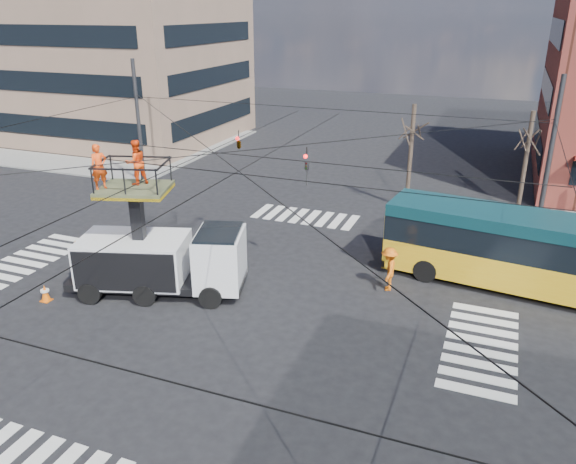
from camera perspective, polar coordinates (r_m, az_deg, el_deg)
The scene contains 11 objects.
ground at distance 23.00m, azimuth -6.69°, elevation -6.49°, with size 120.00×120.00×0.00m, color black.
sidewalk_nw at distance 50.67m, azimuth -16.97°, elevation 8.56°, with size 18.00×18.00×0.12m, color slate.
crosswalks at distance 23.00m, azimuth -6.70°, elevation -6.47°, with size 22.40×22.40×0.02m, color silver, non-canonical shape.
overhead_network at distance 21.69m, azimuth -6.86°, elevation 4.04°, with size 24.24×24.24×8.00m.
tree_a at distance 32.25m, azimuth 12.53°, elevation 10.16°, with size 2.00×2.00×6.00m.
tree_b at distance 31.92m, azimuth 23.31°, elevation 8.80°, with size 2.00×2.00×6.00m.
utility_truck at distance 22.90m, azimuth -12.87°, elevation -1.37°, with size 7.37×4.26×6.22m.
city_bus at distance 24.61m, azimuth 24.69°, elevation -2.06°, with size 12.92×4.13×3.20m.
traffic_cone at distance 24.34m, azimuth -23.45°, elevation -5.69°, with size 0.36×0.36×0.70m, color #ED5F0A.
worker_ground at distance 25.32m, azimuth -20.42°, elevation -2.76°, with size 1.07×0.45×1.83m, color orange.
flagger at distance 23.34m, azimuth 10.20°, elevation -3.71°, with size 1.20×0.69×1.86m, color #E1600E.
Camera 1 is at (9.77, -17.78, 10.84)m, focal length 35.00 mm.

